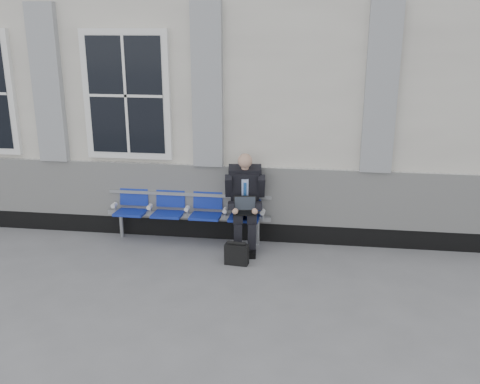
# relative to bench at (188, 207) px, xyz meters

# --- Properties ---
(ground) EXTENTS (70.00, 70.00, 0.00)m
(ground) POSITION_rel_bench_xyz_m (-1.28, -1.32, -0.55)
(ground) COLOR slate
(ground) RESTS_ON ground
(station_building) EXTENTS (14.40, 4.40, 4.49)m
(station_building) POSITION_rel_bench_xyz_m (-1.30, 2.15, 1.67)
(station_building) COLOR silver
(station_building) RESTS_ON ground
(bench) EXTENTS (2.60, 0.47, 0.91)m
(bench) POSITION_rel_bench_xyz_m (0.00, 0.00, 0.00)
(bench) COLOR #9EA0A3
(bench) RESTS_ON ground
(businessman) EXTENTS (0.63, 0.84, 1.47)m
(businessman) POSITION_rel_bench_xyz_m (0.92, -0.14, 0.24)
(businessman) COLOR black
(businessman) RESTS_ON ground
(briefcase) EXTENTS (0.35, 0.17, 0.34)m
(briefcase) POSITION_rel_bench_xyz_m (0.88, -0.80, -0.39)
(briefcase) COLOR black
(briefcase) RESTS_ON ground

